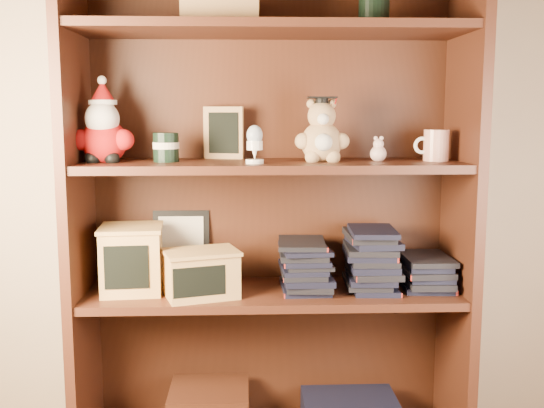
{
  "coord_description": "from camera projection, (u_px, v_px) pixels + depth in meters",
  "views": [
    {
      "loc": [
        0.04,
        -0.61,
        1.1
      ],
      "look_at": [
        0.11,
        1.3,
        0.82
      ],
      "focal_mm": 42.0,
      "sensor_mm": 36.0,
      "label": 1
    }
  ],
  "objects": [
    {
      "name": "grad_teddy_bear",
      "position": [
        322.0,
        136.0,
        1.91
      ],
      "size": [
        0.16,
        0.14,
        0.2
      ],
      "color": "tan",
      "rests_on": "shelf_upper"
    },
    {
      "name": "pink_figurine",
      "position": [
        378.0,
        151.0,
        1.93
      ],
      "size": [
        0.05,
        0.05,
        0.08
      ],
      "color": "beige",
      "rests_on": "shelf_upper"
    },
    {
      "name": "chalkboard_plaque",
      "position": [
        224.0,
        134.0,
        2.02
      ],
      "size": [
        0.13,
        0.08,
        0.16
      ],
      "color": "#9E7547",
      "rests_on": "shelf_upper"
    },
    {
      "name": "book_stack_left",
      "position": [
        305.0,
        264.0,
        1.97
      ],
      "size": [
        0.14,
        0.2,
        0.16
      ],
      "color": "black",
      "rests_on": "shelf_lower"
    },
    {
      "name": "teachers_tin",
      "position": [
        166.0,
        147.0,
        1.9
      ],
      "size": [
        0.08,
        0.08,
        0.09
      ],
      "color": "black",
      "rests_on": "shelf_upper"
    },
    {
      "name": "shelf_lower",
      "position": [
        272.0,
        294.0,
        1.98
      ],
      "size": [
        1.14,
        0.33,
        0.02
      ],
      "color": "#421F12",
      "rests_on": "ground"
    },
    {
      "name": "santa_plush",
      "position": [
        103.0,
        130.0,
        1.88
      ],
      "size": [
        0.19,
        0.13,
        0.26
      ],
      "color": "#A50F0F",
      "rests_on": "shelf_upper"
    },
    {
      "name": "book_stack_right",
      "position": [
        427.0,
        273.0,
        1.99
      ],
      "size": [
        0.14,
        0.2,
        0.1
      ],
      "color": "black",
      "rests_on": "shelf_lower"
    },
    {
      "name": "teacher_mug",
      "position": [
        435.0,
        145.0,
        1.93
      ],
      "size": [
        0.11,
        0.08,
        0.09
      ],
      "color": "silver",
      "rests_on": "shelf_upper"
    },
    {
      "name": "pencils_box",
      "position": [
        201.0,
        273.0,
        1.89
      ],
      "size": [
        0.25,
        0.21,
        0.14
      ],
      "color": "tan",
      "rests_on": "shelf_lower"
    },
    {
      "name": "book_stack_mid",
      "position": [
        371.0,
        261.0,
        1.98
      ],
      "size": [
        0.14,
        0.2,
        0.18
      ],
      "color": "black",
      "rests_on": "shelf_lower"
    },
    {
      "name": "bookcase",
      "position": [
        271.0,
        215.0,
        1.99
      ],
      "size": [
        1.2,
        0.35,
        1.6
      ],
      "color": "#421F12",
      "rests_on": "ground"
    },
    {
      "name": "shelf_upper",
      "position": [
        272.0,
        166.0,
        1.92
      ],
      "size": [
        1.14,
        0.33,
        0.02
      ],
      "color": "#421F12",
      "rests_on": "ground"
    },
    {
      "name": "egg_cup",
      "position": [
        255.0,
        143.0,
        1.83
      ],
      "size": [
        0.05,
        0.05,
        0.11
      ],
      "color": "white",
      "rests_on": "shelf_upper"
    },
    {
      "name": "certificate_frame",
      "position": [
        181.0,
        245.0,
        2.09
      ],
      "size": [
        0.18,
        0.05,
        0.23
      ],
      "color": "black",
      "rests_on": "shelf_lower"
    },
    {
      "name": "treats_box",
      "position": [
        132.0,
        259.0,
        1.94
      ],
      "size": [
        0.2,
        0.2,
        0.2
      ],
      "color": "tan",
      "rests_on": "shelf_lower"
    }
  ]
}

